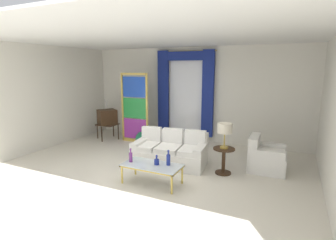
{
  "coord_description": "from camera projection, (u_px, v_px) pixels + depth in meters",
  "views": [
    {
      "loc": [
        2.95,
        -5.12,
        2.36
      ],
      "look_at": [
        0.09,
        0.9,
        1.05
      ],
      "focal_mm": 28.59,
      "sensor_mm": 36.0,
      "label": 1
    }
  ],
  "objects": [
    {
      "name": "ground_plane",
      "position": [
        148.0,
        170.0,
        6.24
      ],
      "size": [
        16.0,
        16.0,
        0.0
      ],
      "primitive_type": "plane",
      "color": "silver"
    },
    {
      "name": "wall_rear",
      "position": [
        194.0,
        95.0,
        8.66
      ],
      "size": [
        8.0,
        0.12,
        3.0
      ],
      "primitive_type": "cube",
      "color": "white",
      "rests_on": "ground"
    },
    {
      "name": "wall_left",
      "position": [
        51.0,
        97.0,
        8.02
      ],
      "size": [
        0.12,
        7.0,
        3.0
      ],
      "primitive_type": "cube",
      "color": "white",
      "rests_on": "ground"
    },
    {
      "name": "wall_right",
      "position": [
        336.0,
        115.0,
        4.94
      ],
      "size": [
        0.12,
        7.0,
        3.0
      ],
      "primitive_type": "cube",
      "color": "white",
      "rests_on": "ground"
    },
    {
      "name": "ceiling_slab",
      "position": [
        163.0,
        39.0,
        6.36
      ],
      "size": [
        8.0,
        7.6,
        0.04
      ],
      "primitive_type": "cube",
      "color": "white"
    },
    {
      "name": "curtained_window",
      "position": [
        185.0,
        87.0,
        8.57
      ],
      "size": [
        2.0,
        0.17,
        2.7
      ],
      "color": "white",
      "rests_on": "ground"
    },
    {
      "name": "couch_white_long",
      "position": [
        171.0,
        152.0,
        6.64
      ],
      "size": [
        1.84,
        1.1,
        0.86
      ],
      "color": "white",
      "rests_on": "ground"
    },
    {
      "name": "coffee_table",
      "position": [
        152.0,
        166.0,
        5.47
      ],
      "size": [
        1.21,
        0.59,
        0.41
      ],
      "color": "silver",
      "rests_on": "ground"
    },
    {
      "name": "bottle_blue_decanter",
      "position": [
        157.0,
        161.0,
        5.45
      ],
      "size": [
        0.1,
        0.1,
        0.21
      ],
      "color": "navy",
      "rests_on": "coffee_table"
    },
    {
      "name": "bottle_crystal_tall",
      "position": [
        168.0,
        159.0,
        5.41
      ],
      "size": [
        0.08,
        0.08,
        0.32
      ],
      "color": "navy",
      "rests_on": "coffee_table"
    },
    {
      "name": "bottle_amber_squat",
      "position": [
        131.0,
        157.0,
        5.6
      ],
      "size": [
        0.07,
        0.07,
        0.3
      ],
      "color": "#753384",
      "rests_on": "coffee_table"
    },
    {
      "name": "vintage_tv",
      "position": [
        107.0,
        118.0,
        8.87
      ],
      "size": [
        0.75,
        0.77,
        1.35
      ],
      "color": "#382314",
      "rests_on": "ground"
    },
    {
      "name": "armchair_white",
      "position": [
        265.0,
        158.0,
        6.22
      ],
      "size": [
        0.84,
        0.84,
        0.8
      ],
      "color": "white",
      "rests_on": "ground"
    },
    {
      "name": "stained_glass_divider",
      "position": [
        135.0,
        110.0,
        8.44
      ],
      "size": [
        0.95,
        0.05,
        2.2
      ],
      "color": "gold",
      "rests_on": "ground"
    },
    {
      "name": "peacock_figurine",
      "position": [
        140.0,
        139.0,
        8.12
      ],
      "size": [
        0.44,
        0.6,
        0.5
      ],
      "color": "beige",
      "rests_on": "ground"
    },
    {
      "name": "round_side_table",
      "position": [
        224.0,
        158.0,
        6.0
      ],
      "size": [
        0.48,
        0.48,
        0.59
      ],
      "color": "#382314",
      "rests_on": "ground"
    },
    {
      "name": "table_lamp_brass",
      "position": [
        225.0,
        129.0,
        5.87
      ],
      "size": [
        0.32,
        0.32,
        0.57
      ],
      "color": "#B29338",
      "rests_on": "round_side_table"
    }
  ]
}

